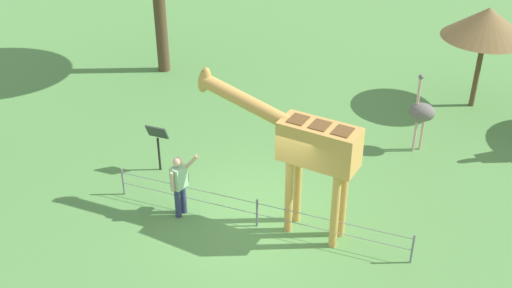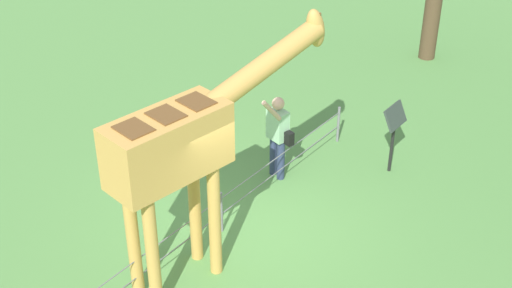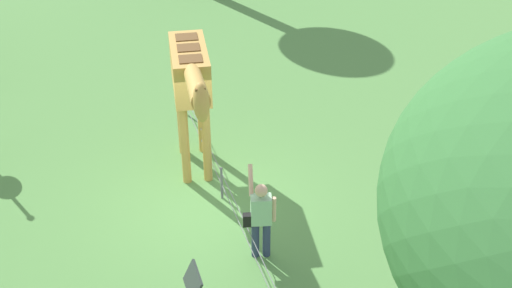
{
  "view_description": "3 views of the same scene",
  "coord_description": "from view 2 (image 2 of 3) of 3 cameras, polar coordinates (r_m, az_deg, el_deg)",
  "views": [
    {
      "loc": [
        -4.1,
        11.04,
        9.19
      ],
      "look_at": [
        0.17,
        -0.14,
        1.95
      ],
      "focal_mm": 44.68,
      "sensor_mm": 36.0,
      "label": 1
    },
    {
      "loc": [
        -6.75,
        -5.63,
        7.12
      ],
      "look_at": [
        -0.12,
        -0.55,
        1.99
      ],
      "focal_mm": 49.48,
      "sensor_mm": 36.0,
      "label": 2
    },
    {
      "loc": [
        10.1,
        -2.28,
        8.19
      ],
      "look_at": [
        0.94,
        0.66,
        1.82
      ],
      "focal_mm": 45.68,
      "sensor_mm": 36.0,
      "label": 3
    }
  ],
  "objects": [
    {
      "name": "ground_plane",
      "position": [
        11.31,
        -1.85,
        -7.48
      ],
      "size": [
        60.0,
        60.0,
        0.0
      ],
      "primitive_type": "plane",
      "color": "#568E47"
    },
    {
      "name": "giraffe",
      "position": [
        9.41,
        -5.49,
        0.06
      ],
      "size": [
        3.9,
        1.04,
        3.5
      ],
      "color": "gold",
      "rests_on": "ground_plane"
    },
    {
      "name": "visitor",
      "position": [
        12.2,
        1.77,
        0.91
      ],
      "size": [
        0.67,
        0.59,
        1.73
      ],
      "color": "navy",
      "rests_on": "ground_plane"
    },
    {
      "name": "info_sign",
      "position": [
        12.57,
        11.12,
        1.5
      ],
      "size": [
        0.56,
        0.21,
        1.32
      ],
      "color": "black",
      "rests_on": "ground_plane"
    },
    {
      "name": "wire_fence",
      "position": [
        11.18,
        -2.83,
        -5.4
      ],
      "size": [
        7.05,
        0.05,
        0.75
      ],
      "color": "slate",
      "rests_on": "ground_plane"
    }
  ]
}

